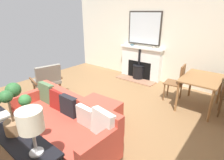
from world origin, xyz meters
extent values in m
cube|color=olive|center=(0.00, 0.00, 0.00)|extent=(5.35, 5.74, 0.01)
cube|color=silver|center=(-2.68, 0.00, 1.32)|extent=(0.12, 5.74, 2.63)
cube|color=#93664C|center=(-2.20, -0.11, 0.01)|extent=(0.41, 1.29, 0.03)
cube|color=white|center=(-2.51, -0.11, 0.49)|extent=(0.21, 1.36, 0.98)
cube|color=black|center=(-2.42, -0.11, 0.30)|extent=(0.06, 0.81, 0.55)
cylinder|color=black|center=(-2.38, -0.11, 0.24)|extent=(0.36, 0.36, 0.41)
cylinder|color=black|center=(-2.38, -0.11, 0.45)|extent=(0.38, 0.38, 0.02)
cylinder|color=black|center=(-2.38, -0.11, 0.72)|extent=(0.07, 0.07, 0.52)
cube|color=white|center=(-2.48, -0.11, 1.01)|extent=(0.26, 1.44, 0.05)
cube|color=#2D2823|center=(-2.59, -0.11, 1.59)|extent=(0.04, 1.10, 0.99)
cube|color=silver|center=(-2.57, -0.11, 1.59)|extent=(0.01, 1.02, 0.91)
cylinder|color=#334C56|center=(-2.50, -0.47, 1.05)|extent=(0.11, 0.11, 0.04)
torus|color=#334C56|center=(-2.50, -0.47, 1.07)|extent=(0.12, 0.12, 0.01)
cylinder|color=#9E9384|center=(-2.50, 0.30, 1.06)|extent=(0.12, 0.12, 0.05)
torus|color=#9E9384|center=(-2.50, 0.30, 1.08)|extent=(0.12, 0.12, 0.01)
cylinder|color=#B2B2B7|center=(1.35, -0.39, 0.05)|extent=(0.04, 0.04, 0.10)
cylinder|color=#B2B2B7|center=(0.74, -0.35, 0.05)|extent=(0.04, 0.04, 0.10)
cylinder|color=#B2B2B7|center=(0.83, 1.35, 0.05)|extent=(0.04, 0.04, 0.10)
cube|color=#B74233|center=(1.09, 0.48, 0.28)|extent=(0.88, 2.05, 0.36)
cube|color=#B74233|center=(0.77, 0.50, 0.62)|extent=(0.25, 2.01, 0.32)
cube|color=#B74233|center=(1.04, -0.46, 0.56)|extent=(0.73, 0.16, 0.20)
cube|color=#B74233|center=(1.14, 1.43, 0.56)|extent=(0.73, 0.16, 0.20)
cube|color=#4C6B47|center=(0.83, -0.25, 0.62)|extent=(0.15, 0.37, 0.38)
cube|color=maroon|center=(0.85, 0.15, 0.61)|extent=(0.16, 0.35, 0.35)
cube|color=black|center=(0.87, 0.47, 0.61)|extent=(0.12, 0.35, 0.35)
cube|color=beige|center=(0.89, 0.90, 0.60)|extent=(0.12, 0.33, 0.33)
cube|color=beige|center=(0.91, 1.25, 0.63)|extent=(0.21, 0.40, 0.39)
cylinder|color=#B2B2B7|center=(0.50, 0.21, 0.04)|extent=(0.03, 0.03, 0.09)
cylinder|color=#B2B2B7|center=(0.47, 0.84, 0.04)|extent=(0.03, 0.03, 0.09)
cylinder|color=#B2B2B7|center=(-0.01, 0.19, 0.04)|extent=(0.03, 0.03, 0.09)
cylinder|color=#B2B2B7|center=(-0.04, 0.82, 0.04)|extent=(0.03, 0.03, 0.09)
cube|color=#B74233|center=(0.23, 0.52, 0.25)|extent=(0.68, 0.82, 0.32)
cube|color=brown|center=(-0.14, -1.53, 0.18)|extent=(0.05, 0.05, 0.36)
cube|color=brown|center=(0.35, -1.65, 0.18)|extent=(0.05, 0.05, 0.36)
cube|color=brown|center=(-0.04, -1.07, 0.18)|extent=(0.05, 0.05, 0.36)
cube|color=brown|center=(0.46, -1.18, 0.18)|extent=(0.05, 0.05, 0.36)
cube|color=slate|center=(0.16, -1.36, 0.38)|extent=(0.71, 0.68, 0.08)
cube|color=slate|center=(0.22, -1.11, 0.64)|extent=(0.62, 0.27, 0.45)
cube|color=brown|center=(-0.15, -1.28, 0.47)|extent=(0.16, 0.53, 0.04)
cube|color=brown|center=(0.47, -1.43, 0.47)|extent=(0.16, 0.53, 0.04)
cube|color=black|center=(1.80, 0.48, 0.72)|extent=(0.34, 1.79, 0.03)
cylinder|color=#B2B2B7|center=(1.80, 1.15, 0.74)|extent=(0.14, 0.14, 0.02)
cylinder|color=#B2B2B7|center=(1.80, 1.15, 0.88)|extent=(0.03, 0.03, 0.26)
cylinder|color=silver|center=(1.80, 1.15, 1.12)|extent=(0.24, 0.24, 0.21)
cylinder|color=#99704C|center=(1.78, 0.65, 0.81)|extent=(0.21, 0.21, 0.15)
cylinder|color=brown|center=(1.78, 0.65, 1.01)|extent=(0.02, 0.02, 0.26)
sphere|color=#2D6633|center=(1.84, 0.79, 1.27)|extent=(0.13, 0.13, 0.13)
sphere|color=#387A3D|center=(1.66, 0.77, 1.14)|extent=(0.13, 0.13, 0.13)
sphere|color=#2D6633|center=(1.66, 0.51, 1.20)|extent=(0.18, 0.18, 0.18)
cylinder|color=olive|center=(-2.11, 1.58, 0.35)|extent=(0.05, 0.05, 0.70)
cylinder|color=olive|center=(-1.13, 1.58, 0.35)|extent=(0.05, 0.05, 0.70)
cylinder|color=olive|center=(-2.11, 2.24, 0.35)|extent=(0.05, 0.05, 0.70)
cylinder|color=olive|center=(-1.13, 2.24, 0.35)|extent=(0.05, 0.05, 0.70)
cube|color=olive|center=(-1.62, 1.91, 0.71)|extent=(1.08, 0.76, 0.03)
cylinder|color=brown|center=(-1.76, 1.14, 0.22)|extent=(0.03, 0.03, 0.44)
cylinder|color=brown|center=(-1.45, 1.16, 0.22)|extent=(0.03, 0.03, 0.44)
cylinder|color=brown|center=(-1.79, 1.46, 0.22)|extent=(0.03, 0.03, 0.44)
cylinder|color=brown|center=(-1.47, 1.48, 0.22)|extent=(0.03, 0.03, 0.44)
cube|color=brown|center=(-1.62, 1.31, 0.45)|extent=(0.43, 0.43, 0.02)
cube|color=brown|center=(-1.63, 1.48, 0.69)|extent=(0.36, 0.06, 0.45)
cylinder|color=brown|center=(-1.44, 2.37, 0.21)|extent=(0.04, 0.04, 0.43)
cylinder|color=brown|center=(-1.76, 2.33, 0.21)|extent=(0.04, 0.04, 0.43)
cube|color=brown|center=(-1.60, 2.34, 0.68)|extent=(0.36, 0.08, 0.45)
camera|label=1|loc=(2.43, 2.62, 2.06)|focal=28.41mm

